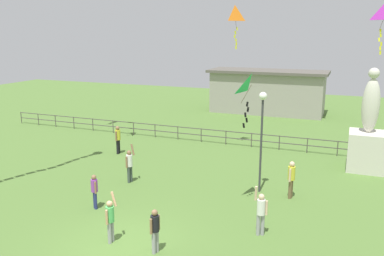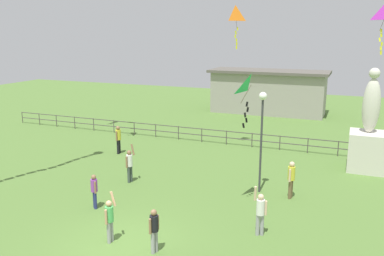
{
  "view_description": "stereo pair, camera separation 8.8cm",
  "coord_description": "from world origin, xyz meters",
  "px_view_note": "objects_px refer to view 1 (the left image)",
  "views": [
    {
      "loc": [
        7.15,
        -11.14,
        7.3
      ],
      "look_at": [
        0.18,
        6.38,
        2.85
      ],
      "focal_mm": 37.92,
      "sensor_mm": 36.0,
      "label": 1
    },
    {
      "loc": [
        7.23,
        -11.11,
        7.3
      ],
      "look_at": [
        0.18,
        6.38,
        2.85
      ],
      "focal_mm": 37.92,
      "sensor_mm": 36.0,
      "label": 2
    }
  ],
  "objects_px": {
    "person_0": "(261,211)",
    "kite_1": "(251,87)",
    "person_3": "(155,228)",
    "kite_4": "(235,16)",
    "person_1": "(95,189)",
    "person_7": "(110,218)",
    "person_2": "(118,138)",
    "lamppost": "(262,121)",
    "person_4": "(130,164)",
    "person_6": "(291,177)",
    "statue_monument": "(367,141)"
  },
  "relations": [
    {
      "from": "person_1",
      "to": "kite_1",
      "type": "xyz_separation_m",
      "value": [
        6.01,
        2.36,
        4.33
      ]
    },
    {
      "from": "person_4",
      "to": "kite_4",
      "type": "distance_m",
      "value": 10.94
    },
    {
      "from": "person_1",
      "to": "person_0",
      "type": "bearing_deg",
      "value": 2.34
    },
    {
      "from": "person_4",
      "to": "lamppost",
      "type": "bearing_deg",
      "value": 10.51
    },
    {
      "from": "lamppost",
      "to": "person_1",
      "type": "bearing_deg",
      "value": -143.96
    },
    {
      "from": "person_7",
      "to": "kite_1",
      "type": "height_order",
      "value": "kite_1"
    },
    {
      "from": "person_3",
      "to": "person_6",
      "type": "height_order",
      "value": "person_6"
    },
    {
      "from": "person_2",
      "to": "person_0",
      "type": "bearing_deg",
      "value": -33.98
    },
    {
      "from": "person_2",
      "to": "person_7",
      "type": "xyz_separation_m",
      "value": [
        5.58,
        -9.51,
        -0.07
      ]
    },
    {
      "from": "person_1",
      "to": "kite_4",
      "type": "xyz_separation_m",
      "value": [
        2.89,
        10.78,
        7.42
      ]
    },
    {
      "from": "person_4",
      "to": "person_7",
      "type": "distance_m",
      "value": 5.97
    },
    {
      "from": "person_1",
      "to": "lamppost",
      "type": "bearing_deg",
      "value": 36.04
    },
    {
      "from": "person_0",
      "to": "lamppost",
      "type": "bearing_deg",
      "value": 102.88
    },
    {
      "from": "person_3",
      "to": "kite_4",
      "type": "distance_m",
      "value": 15.02
    },
    {
      "from": "person_0",
      "to": "person_3",
      "type": "relative_size",
      "value": 1.21
    },
    {
      "from": "lamppost",
      "to": "person_4",
      "type": "bearing_deg",
      "value": -169.49
    },
    {
      "from": "person_3",
      "to": "person_7",
      "type": "xyz_separation_m",
      "value": [
        -1.78,
        0.04,
        0.03
      ]
    },
    {
      "from": "person_3",
      "to": "person_7",
      "type": "height_order",
      "value": "person_7"
    },
    {
      "from": "person_0",
      "to": "kite_1",
      "type": "height_order",
      "value": "kite_1"
    },
    {
      "from": "person_7",
      "to": "kite_4",
      "type": "xyz_separation_m",
      "value": [
        0.68,
        12.99,
        7.36
      ]
    },
    {
      "from": "person_0",
      "to": "person_2",
      "type": "relative_size",
      "value": 1.09
    },
    {
      "from": "kite_1",
      "to": "person_6",
      "type": "bearing_deg",
      "value": 50.38
    },
    {
      "from": "person_7",
      "to": "person_1",
      "type": "bearing_deg",
      "value": 134.92
    },
    {
      "from": "person_0",
      "to": "person_4",
      "type": "bearing_deg",
      "value": 157.66
    },
    {
      "from": "lamppost",
      "to": "person_0",
      "type": "bearing_deg",
      "value": -77.12
    },
    {
      "from": "lamppost",
      "to": "person_3",
      "type": "xyz_separation_m",
      "value": [
        -2.09,
        -6.68,
        -2.5
      ]
    },
    {
      "from": "person_3",
      "to": "person_6",
      "type": "xyz_separation_m",
      "value": [
        3.56,
        6.46,
        0.09
      ]
    },
    {
      "from": "person_3",
      "to": "kite_4",
      "type": "relative_size",
      "value": 0.62
    },
    {
      "from": "lamppost",
      "to": "person_1",
      "type": "height_order",
      "value": "lamppost"
    },
    {
      "from": "kite_4",
      "to": "person_3",
      "type": "bearing_deg",
      "value": -85.18
    },
    {
      "from": "person_0",
      "to": "person_7",
      "type": "bearing_deg",
      "value": -152.66
    },
    {
      "from": "person_4",
      "to": "person_7",
      "type": "relative_size",
      "value": 1.05
    },
    {
      "from": "person_1",
      "to": "kite_1",
      "type": "distance_m",
      "value": 7.77
    },
    {
      "from": "person_0",
      "to": "person_3",
      "type": "xyz_separation_m",
      "value": [
        -3.04,
        -2.54,
        -0.05
      ]
    },
    {
      "from": "person_2",
      "to": "person_7",
      "type": "relative_size",
      "value": 0.94
    },
    {
      "from": "lamppost",
      "to": "person_7",
      "type": "xyz_separation_m",
      "value": [
        -3.88,
        -6.63,
        -2.48
      ]
    },
    {
      "from": "person_2",
      "to": "person_1",
      "type": "bearing_deg",
      "value": -65.17
    },
    {
      "from": "kite_4",
      "to": "person_7",
      "type": "bearing_deg",
      "value": -93.02
    },
    {
      "from": "lamppost",
      "to": "kite_4",
      "type": "bearing_deg",
      "value": 116.67
    },
    {
      "from": "person_4",
      "to": "person_2",
      "type": "bearing_deg",
      "value": 128.13
    },
    {
      "from": "statue_monument",
      "to": "person_4",
      "type": "xyz_separation_m",
      "value": [
        -10.94,
        -6.4,
        -0.68
      ]
    },
    {
      "from": "person_1",
      "to": "person_4",
      "type": "xyz_separation_m",
      "value": [
        -0.2,
        3.26,
        0.11
      ]
    },
    {
      "from": "lamppost",
      "to": "person_7",
      "type": "height_order",
      "value": "lamppost"
    },
    {
      "from": "person_4",
      "to": "person_7",
      "type": "height_order",
      "value": "person_4"
    },
    {
      "from": "person_7",
      "to": "kite_4",
      "type": "bearing_deg",
      "value": 86.98
    },
    {
      "from": "statue_monument",
      "to": "person_3",
      "type": "distance_m",
      "value": 13.7
    },
    {
      "from": "kite_1",
      "to": "statue_monument",
      "type": "bearing_deg",
      "value": 57.11
    },
    {
      "from": "person_3",
      "to": "kite_4",
      "type": "bearing_deg",
      "value": 94.82
    },
    {
      "from": "person_1",
      "to": "person_3",
      "type": "xyz_separation_m",
      "value": [
        3.98,
        -2.25,
        0.04
      ]
    },
    {
      "from": "person_3",
      "to": "person_6",
      "type": "relative_size",
      "value": 0.91
    }
  ]
}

